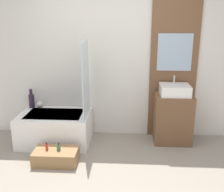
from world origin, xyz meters
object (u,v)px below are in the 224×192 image
at_px(bathtub, 55,128).
at_px(bottle_soap_primary, 47,147).
at_px(sink, 175,90).
at_px(vase_round_light, 40,104).
at_px(vase_tall_dark, 32,100).
at_px(bottle_soap_secondary, 59,147).
at_px(wooden_step_bench, 56,156).

height_order(bathtub, bottle_soap_primary, bathtub).
relative_size(sink, vase_round_light, 3.94).
distance_m(sink, vase_tall_dark, 2.40).
xyz_separation_m(bathtub, sink, (1.92, 0.14, 0.64)).
xyz_separation_m(bathtub, vase_round_light, (-0.33, 0.28, 0.30)).
bearing_deg(vase_tall_dark, sink, -3.51).
distance_m(bathtub, bottle_soap_primary, 0.65).
relative_size(bottle_soap_primary, bottle_soap_secondary, 1.03).
height_order(wooden_step_bench, bottle_soap_primary, bottle_soap_primary).
bearing_deg(bathtub, bottle_soap_primary, -85.44).
relative_size(sink, vase_tall_dark, 1.41).
xyz_separation_m(bathtub, bottle_soap_primary, (0.05, -0.65, -0.00)).
relative_size(wooden_step_bench, bottle_soap_primary, 5.35).
bearing_deg(bottle_soap_secondary, vase_round_light, 120.63).
height_order(vase_round_light, bottle_soap_secondary, vase_round_light).
bearing_deg(sink, bottle_soap_secondary, -155.10).
relative_size(vase_tall_dark, bottle_soap_secondary, 2.92).
height_order(sink, vase_round_light, sink).
height_order(sink, bottle_soap_secondary, sink).
xyz_separation_m(bottle_soap_primary, bottle_soap_secondary, (0.17, 0.00, -0.00)).
distance_m(wooden_step_bench, bottle_soap_primary, 0.19).
bearing_deg(bottle_soap_secondary, sink, 24.90).
bearing_deg(bathtub, sink, 4.20).
distance_m(vase_round_light, bottle_soap_secondary, 1.12).
bearing_deg(bottle_soap_primary, bathtub, 94.56).
xyz_separation_m(sink, vase_tall_dark, (-2.38, 0.15, -0.26)).
bearing_deg(sink, wooden_step_bench, -155.68).
xyz_separation_m(sink, bottle_soap_primary, (-1.86, -0.79, -0.64)).
bearing_deg(bottle_soap_secondary, vase_tall_dark, 126.40).
distance_m(vase_tall_dark, bottle_soap_secondary, 1.22).
distance_m(vase_tall_dark, bottle_soap_primary, 1.14).
height_order(sink, bottle_soap_primary, sink).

